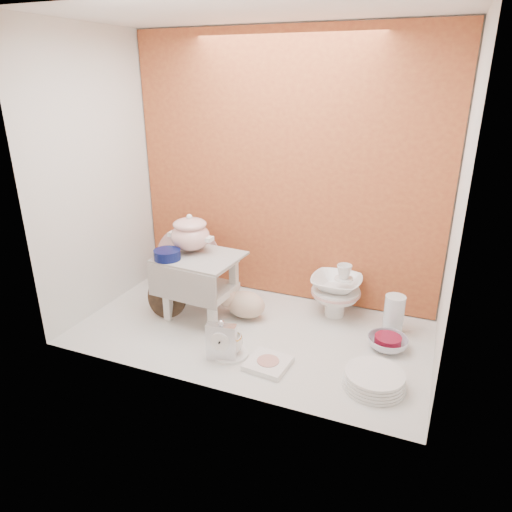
{
  "coord_description": "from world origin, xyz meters",
  "views": [
    {
      "loc": [
        0.83,
        -1.95,
        1.26
      ],
      "look_at": [
        0.02,
        0.02,
        0.42
      ],
      "focal_mm": 32.51,
      "sensor_mm": 36.0,
      "label": 1
    }
  ],
  "objects_px": {
    "soup_tureen": "(190,233)",
    "porcelain_tower": "(336,290)",
    "gold_rim_teacup": "(230,344)",
    "crystal_bowl": "(388,343)",
    "blue_white_vase": "(187,271)",
    "floral_platter": "(189,259)",
    "step_stool": "(201,286)",
    "plush_pig": "(246,304)",
    "mantel_clock": "(222,340)",
    "dinner_plate_stack": "(374,380)"
  },
  "relations": [
    {
      "from": "step_stool",
      "to": "dinner_plate_stack",
      "type": "relative_size",
      "value": 1.54
    },
    {
      "from": "plush_pig",
      "to": "porcelain_tower",
      "type": "xyz_separation_m",
      "value": [
        0.45,
        0.21,
        0.07
      ]
    },
    {
      "from": "soup_tureen",
      "to": "floral_platter",
      "type": "relative_size",
      "value": 0.61
    },
    {
      "from": "gold_rim_teacup",
      "to": "porcelain_tower",
      "type": "bearing_deg",
      "value": 57.32
    },
    {
      "from": "soup_tureen",
      "to": "mantel_clock",
      "type": "xyz_separation_m",
      "value": [
        0.37,
        -0.39,
        -0.36
      ]
    },
    {
      "from": "blue_white_vase",
      "to": "mantel_clock",
      "type": "relative_size",
      "value": 1.23
    },
    {
      "from": "soup_tureen",
      "to": "plush_pig",
      "type": "bearing_deg",
      "value": 4.23
    },
    {
      "from": "mantel_clock",
      "to": "dinner_plate_stack",
      "type": "height_order",
      "value": "mantel_clock"
    },
    {
      "from": "step_stool",
      "to": "gold_rim_teacup",
      "type": "bearing_deg",
      "value": -39.02
    },
    {
      "from": "step_stool",
      "to": "crystal_bowl",
      "type": "relative_size",
      "value": 2.12
    },
    {
      "from": "gold_rim_teacup",
      "to": "crystal_bowl",
      "type": "relative_size",
      "value": 0.61
    },
    {
      "from": "blue_white_vase",
      "to": "dinner_plate_stack",
      "type": "bearing_deg",
      "value": -23.99
    },
    {
      "from": "plush_pig",
      "to": "gold_rim_teacup",
      "type": "bearing_deg",
      "value": -69.48
    },
    {
      "from": "plush_pig",
      "to": "porcelain_tower",
      "type": "distance_m",
      "value": 0.5
    },
    {
      "from": "floral_platter",
      "to": "porcelain_tower",
      "type": "relative_size",
      "value": 1.3
    },
    {
      "from": "step_stool",
      "to": "dinner_plate_stack",
      "type": "distance_m",
      "value": 1.04
    },
    {
      "from": "porcelain_tower",
      "to": "soup_tureen",
      "type": "bearing_deg",
      "value": -162.61
    },
    {
      "from": "crystal_bowl",
      "to": "soup_tureen",
      "type": "bearing_deg",
      "value": -180.0
    },
    {
      "from": "step_stool",
      "to": "blue_white_vase",
      "type": "distance_m",
      "value": 0.36
    },
    {
      "from": "step_stool",
      "to": "mantel_clock",
      "type": "height_order",
      "value": "step_stool"
    },
    {
      "from": "floral_platter",
      "to": "plush_pig",
      "type": "bearing_deg",
      "value": -23.64
    },
    {
      "from": "blue_white_vase",
      "to": "gold_rim_teacup",
      "type": "height_order",
      "value": "blue_white_vase"
    },
    {
      "from": "mantel_clock",
      "to": "gold_rim_teacup",
      "type": "distance_m",
      "value": 0.07
    },
    {
      "from": "blue_white_vase",
      "to": "step_stool",
      "type": "bearing_deg",
      "value": -47.59
    },
    {
      "from": "step_stool",
      "to": "crystal_bowl",
      "type": "xyz_separation_m",
      "value": [
        1.0,
        0.05,
        -0.15
      ]
    },
    {
      "from": "blue_white_vase",
      "to": "gold_rim_teacup",
      "type": "bearing_deg",
      "value": -45.29
    },
    {
      "from": "step_stool",
      "to": "porcelain_tower",
      "type": "xyz_separation_m",
      "value": [
        0.68,
        0.29,
        -0.02
      ]
    },
    {
      "from": "soup_tureen",
      "to": "step_stool",
      "type": "bearing_deg",
      "value": -31.67
    },
    {
      "from": "dinner_plate_stack",
      "to": "crystal_bowl",
      "type": "xyz_separation_m",
      "value": [
        0.01,
        0.33,
        -0.01
      ]
    },
    {
      "from": "mantel_clock",
      "to": "crystal_bowl",
      "type": "bearing_deg",
      "value": 18.22
    },
    {
      "from": "floral_platter",
      "to": "blue_white_vase",
      "type": "height_order",
      "value": "floral_platter"
    },
    {
      "from": "plush_pig",
      "to": "dinner_plate_stack",
      "type": "xyz_separation_m",
      "value": [
        0.75,
        -0.35,
        -0.05
      ]
    },
    {
      "from": "floral_platter",
      "to": "dinner_plate_stack",
      "type": "distance_m",
      "value": 1.35
    },
    {
      "from": "floral_platter",
      "to": "porcelain_tower",
      "type": "bearing_deg",
      "value": 0.63
    },
    {
      "from": "soup_tureen",
      "to": "porcelain_tower",
      "type": "bearing_deg",
      "value": 17.39
    },
    {
      "from": "gold_rim_teacup",
      "to": "porcelain_tower",
      "type": "distance_m",
      "value": 0.69
    },
    {
      "from": "mantel_clock",
      "to": "plush_pig",
      "type": "distance_m",
      "value": 0.42
    },
    {
      "from": "soup_tureen",
      "to": "dinner_plate_stack",
      "type": "distance_m",
      "value": 1.19
    },
    {
      "from": "gold_rim_teacup",
      "to": "crystal_bowl",
      "type": "bearing_deg",
      "value": 26.26
    },
    {
      "from": "mantel_clock",
      "to": "gold_rim_teacup",
      "type": "relative_size",
      "value": 1.7
    },
    {
      "from": "porcelain_tower",
      "to": "dinner_plate_stack",
      "type": "bearing_deg",
      "value": -61.69
    },
    {
      "from": "crystal_bowl",
      "to": "mantel_clock",
      "type": "bearing_deg",
      "value": -151.27
    },
    {
      "from": "floral_platter",
      "to": "porcelain_tower",
      "type": "height_order",
      "value": "floral_platter"
    },
    {
      "from": "blue_white_vase",
      "to": "dinner_plate_stack",
      "type": "relative_size",
      "value": 0.94
    },
    {
      "from": "blue_white_vase",
      "to": "floral_platter",
      "type": "bearing_deg",
      "value": 53.47
    },
    {
      "from": "step_stool",
      "to": "plush_pig",
      "type": "relative_size",
      "value": 1.48
    },
    {
      "from": "step_stool",
      "to": "plush_pig",
      "type": "distance_m",
      "value": 0.26
    },
    {
      "from": "floral_platter",
      "to": "porcelain_tower",
      "type": "xyz_separation_m",
      "value": [
        0.91,
        0.01,
        -0.05
      ]
    },
    {
      "from": "floral_platter",
      "to": "dinner_plate_stack",
      "type": "height_order",
      "value": "floral_platter"
    },
    {
      "from": "step_stool",
      "to": "gold_rim_teacup",
      "type": "xyz_separation_m",
      "value": [
        0.31,
        -0.29,
        -0.12
      ]
    }
  ]
}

